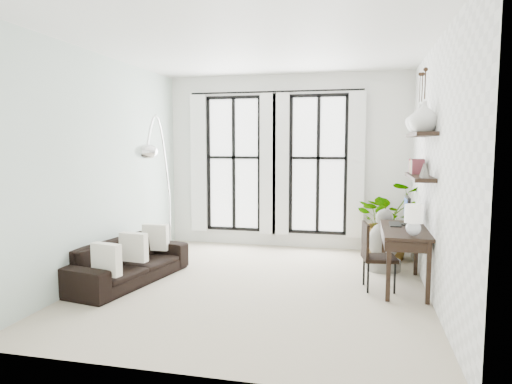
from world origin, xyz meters
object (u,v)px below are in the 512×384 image
(desk_chair, at_px, (373,252))
(arc_lamp, at_px, (158,150))
(plant, at_px, (390,220))
(desk, at_px, (404,234))
(sofa, at_px, (128,262))
(buddha, at_px, (384,244))

(desk_chair, xyz_separation_m, arc_lamp, (-3.25, 0.44, 1.33))
(plant, bearing_deg, desk, -86.72)
(plant, height_order, arc_lamp, arc_lamp)
(plant, xyz_separation_m, arc_lamp, (-3.55, -1.29, 1.18))
(sofa, distance_m, plant, 4.26)
(arc_lamp, height_order, buddha, arc_lamp)
(arc_lamp, relative_size, buddha, 2.51)
(buddha, bearing_deg, desk, -76.70)
(buddha, bearing_deg, arc_lamp, -170.59)
(arc_lamp, bearing_deg, plant, 19.96)
(sofa, bearing_deg, buddha, -57.20)
(desk, bearing_deg, arc_lamp, 174.87)
(desk, xyz_separation_m, arc_lamp, (-3.64, 0.33, 1.10))
(sofa, xyz_separation_m, arc_lamp, (0.10, 0.86, 1.56))
(plant, height_order, desk_chair, plant)
(desk, xyz_separation_m, desk_chair, (-0.40, -0.11, -0.24))
(sofa, bearing_deg, desk_chair, -72.07)
(desk_chair, relative_size, arc_lamp, 0.38)
(desk, bearing_deg, buddha, 103.30)
(desk, relative_size, desk_chair, 1.53)
(sofa, relative_size, desk_chair, 2.20)
(desk, height_order, desk_chair, desk)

